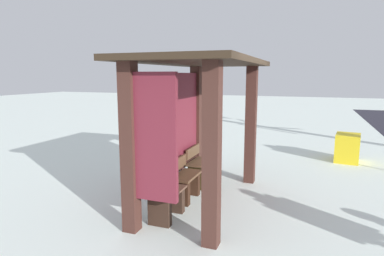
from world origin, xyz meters
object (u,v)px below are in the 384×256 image
object	(u,v)px
bench_left_inside	(166,200)
bench_right_inside	(200,169)
bench_center_inside	(185,182)
grit_bin	(347,148)
bus_shelter	(191,105)

from	to	relation	value
bench_left_inside	bench_right_inside	bearing A→B (deg)	-0.07
bench_center_inside	grit_bin	bearing A→B (deg)	-37.42
bench_right_inside	grit_bin	world-z (taller)	bench_right_inside
grit_bin	bench_right_inside	bearing A→B (deg)	135.80
bus_shelter	bench_center_inside	xyz separation A→B (m)	(0.09, 0.13, -1.37)
bus_shelter	grit_bin	size ratio (longest dim) A/B	4.64
bench_right_inside	bench_left_inside	bearing A→B (deg)	179.93
bench_left_inside	bench_right_inside	size ratio (longest dim) A/B	0.93
bus_shelter	grit_bin	xyz separation A→B (m)	(3.91, -2.79, -1.33)
bench_right_inside	bench_center_inside	bearing A→B (deg)	-180.00
bus_shelter	bench_left_inside	world-z (taller)	bus_shelter
bench_left_inside	bench_center_inside	xyz separation A→B (m)	(0.81, -0.00, 0.02)
bench_left_inside	bench_center_inside	world-z (taller)	bench_center_inside
bus_shelter	bench_left_inside	size ratio (longest dim) A/B	4.58
bus_shelter	bench_center_inside	bearing A→B (deg)	55.93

